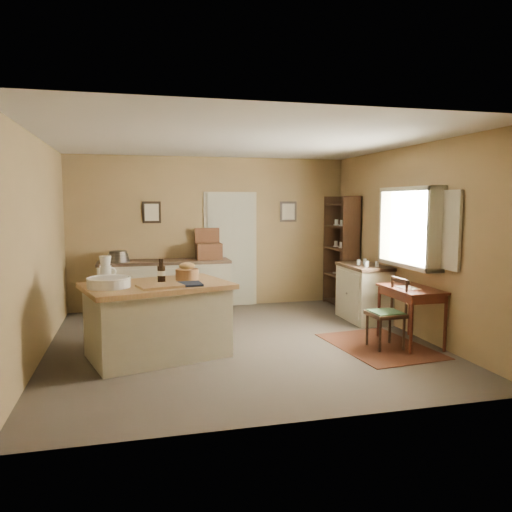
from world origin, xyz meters
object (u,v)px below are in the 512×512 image
(writing_desk, at_px, (411,295))
(right_cabinet, at_px, (364,292))
(shelving_unit, at_px, (343,251))
(sideboard, at_px, (166,284))
(desk_chair, at_px, (386,314))
(work_island, at_px, (157,318))

(writing_desk, bearing_deg, right_cabinet, 90.01)
(right_cabinet, relative_size, shelving_unit, 0.51)
(right_cabinet, height_order, shelving_unit, shelving_unit)
(sideboard, bearing_deg, desk_chair, -47.39)
(work_island, distance_m, right_cabinet, 3.51)
(right_cabinet, distance_m, shelving_unit, 1.29)
(work_island, bearing_deg, desk_chair, -23.06)
(writing_desk, xyz_separation_m, shelving_unit, (0.15, 2.56, 0.33))
(desk_chair, bearing_deg, shelving_unit, 75.94)
(work_island, height_order, right_cabinet, work_island)
(desk_chair, distance_m, right_cabinet, 1.54)
(sideboard, height_order, right_cabinet, sideboard)
(work_island, xyz_separation_m, right_cabinet, (3.32, 1.13, -0.02))
(shelving_unit, bearing_deg, right_cabinet, -97.53)
(sideboard, xyz_separation_m, writing_desk, (3.05, -2.78, 0.19))
(work_island, distance_m, writing_desk, 3.34)
(desk_chair, relative_size, right_cabinet, 0.87)
(work_island, relative_size, writing_desk, 2.10)
(right_cabinet, xyz_separation_m, shelving_unit, (0.15, 1.16, 0.54))
(writing_desk, distance_m, right_cabinet, 1.42)
(desk_chair, xyz_separation_m, right_cabinet, (0.41, 1.49, 0.01))
(right_cabinet, bearing_deg, desk_chair, -105.58)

